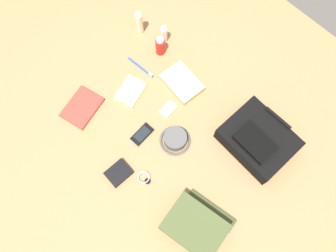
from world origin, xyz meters
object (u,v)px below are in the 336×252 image
(backpack, at_px, (258,140))
(wallet, at_px, (118,173))
(toothpaste_tube, at_px, (164,34))
(sunscreen_spray, at_px, (160,46))
(lotion_bottle, at_px, (139,23))
(wristwatch, at_px, (144,178))
(cell_phone, at_px, (142,134))
(toiletry_pouch, at_px, (195,226))
(paperback_novel, at_px, (82,108))
(notepad, at_px, (131,91))
(media_player, at_px, (168,109))
(bucket_hat, at_px, (175,139))
(folded_towel, at_px, (182,83))
(toothbrush, at_px, (142,68))

(backpack, xyz_separation_m, wallet, (-0.36, -0.57, -0.04))
(toothpaste_tube, xyz_separation_m, wallet, (0.36, -0.66, -0.05))
(sunscreen_spray, bearing_deg, lotion_bottle, 176.01)
(toothpaste_tube, relative_size, wristwatch, 1.71)
(cell_phone, bearing_deg, toiletry_pouch, -15.43)
(toothpaste_tube, bearing_deg, paperback_novel, -91.14)
(toiletry_pouch, distance_m, toothpaste_tube, 0.98)
(cell_phone, bearing_deg, toothpaste_tube, 123.83)
(paperback_novel, relative_size, wallet, 1.99)
(wallet, height_order, notepad, wallet)
(cell_phone, distance_m, notepad, 0.24)
(lotion_bottle, distance_m, wallet, 0.79)
(lotion_bottle, xyz_separation_m, paperback_novel, (0.12, -0.52, -0.07))
(media_player, bearing_deg, toiletry_pouch, -33.08)
(toothpaste_tube, bearing_deg, bucket_hat, -39.33)
(lotion_bottle, xyz_separation_m, wristwatch, (0.59, -0.54, -0.07))
(toiletry_pouch, bearing_deg, cell_phone, 164.57)
(backpack, xyz_separation_m, toiletry_pouch, (0.06, -0.49, -0.01))
(sunscreen_spray, relative_size, cell_phone, 1.02)
(lotion_bottle, xyz_separation_m, folded_towel, (0.38, -0.07, -0.06))
(wallet, bearing_deg, cell_phone, 109.44)
(toothpaste_tube, bearing_deg, notepad, -74.20)
(wristwatch, distance_m, toothbrush, 0.57)
(toiletry_pouch, relative_size, notepad, 1.90)
(lotion_bottle, distance_m, toothpaste_tube, 0.14)
(bucket_hat, relative_size, notepad, 1.01)
(lotion_bottle, xyz_separation_m, toothpaste_tube, (0.13, 0.05, -0.02))
(backpack, relative_size, toothbrush, 1.93)
(toothbrush, bearing_deg, media_player, -14.02)
(backpack, bearing_deg, lotion_bottle, 177.23)
(paperback_novel, bearing_deg, media_player, 44.11)
(toiletry_pouch, height_order, media_player, toiletry_pouch)
(sunscreen_spray, bearing_deg, wristwatch, -51.02)
(bucket_hat, distance_m, toothpaste_tube, 0.57)
(lotion_bottle, height_order, media_player, lotion_bottle)
(lotion_bottle, bearing_deg, cell_phone, -42.74)
(sunscreen_spray, distance_m, cell_phone, 0.47)
(toothpaste_tube, xyz_separation_m, toothbrush, (0.04, -0.20, -0.05))
(toothbrush, bearing_deg, backpack, 9.27)
(folded_towel, bearing_deg, toothpaste_tube, 154.59)
(bucket_hat, relative_size, wristwatch, 2.13)
(cell_phone, bearing_deg, wristwatch, -41.02)
(wristwatch, bearing_deg, sunscreen_spray, 128.98)
(backpack, xyz_separation_m, lotion_bottle, (-0.85, 0.04, 0.02))
(media_player, distance_m, wristwatch, 0.36)
(media_player, xyz_separation_m, toothbrush, (-0.26, 0.06, 0.00))
(bucket_hat, xyz_separation_m, notepad, (-0.34, 0.03, -0.02))
(toothpaste_tube, height_order, folded_towel, toothpaste_tube)
(notepad, bearing_deg, cell_phone, -45.82)
(wristwatch, height_order, toothbrush, toothbrush)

